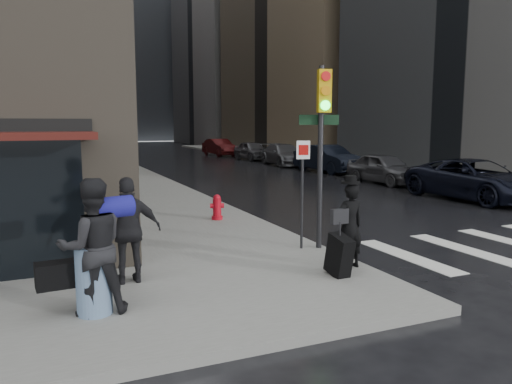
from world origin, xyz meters
TOP-DOWN VIEW (x-y plane):
  - ground at (0.00, 0.00)m, footprint 140.00×140.00m
  - sidewalk_left at (0.00, 27.00)m, footprint 4.00×50.00m
  - sidewalk_right at (13.50, 27.00)m, footprint 3.00×50.00m
  - bldg_right_far at (26.00, 58.00)m, footprint 22.00×20.00m
  - bldg_distant at (6.00, 78.00)m, footprint 40.00×12.00m
  - man_overcoat at (1.48, 0.28)m, footprint 0.91×0.91m
  - man_jeans at (-3.07, -0.15)m, footprint 1.41×0.82m
  - man_greycoat at (-2.35, 1.08)m, footprint 1.07×0.46m
  - traffic_light at (1.77, 1.82)m, footprint 0.95×0.55m
  - fire_hydrant at (0.82, 5.84)m, footprint 0.41×0.31m
  - parked_car_0 at (11.18, 6.38)m, footprint 2.66×5.53m
  - parked_car_1 at (11.27, 11.92)m, footprint 1.89×4.32m
  - parked_car_2 at (11.52, 17.47)m, footprint 2.14×5.00m
  - parked_car_3 at (11.46, 23.01)m, footprint 2.33×5.09m
  - parked_car_4 at (11.45, 28.56)m, footprint 1.82×4.31m
  - parked_car_5 at (10.66, 34.10)m, footprint 1.96×4.63m

SIDE VIEW (x-z plane):
  - ground at x=0.00m, z-range 0.00..0.00m
  - sidewalk_left at x=0.00m, z-range 0.00..0.15m
  - sidewalk_right at x=13.50m, z-range 0.00..0.15m
  - fire_hydrant at x=0.82m, z-range 0.11..0.82m
  - parked_car_3 at x=11.46m, z-range 0.00..1.45m
  - parked_car_1 at x=11.27m, z-range 0.00..1.45m
  - parked_car_4 at x=11.45m, z-range 0.00..1.46m
  - parked_car_5 at x=10.66m, z-range 0.00..1.48m
  - parked_car_0 at x=11.18m, z-range 0.00..1.52m
  - parked_car_2 at x=11.52m, z-range 0.00..1.60m
  - man_overcoat at x=1.48m, z-range 0.00..1.78m
  - man_greycoat at x=-2.35m, z-range 0.15..1.96m
  - man_jeans at x=-3.07m, z-range 0.15..2.11m
  - traffic_light at x=1.77m, z-range 0.71..4.61m
  - bldg_right_far at x=26.00m, z-range 0.00..25.00m
  - bldg_distant at x=6.00m, z-range 0.00..32.00m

